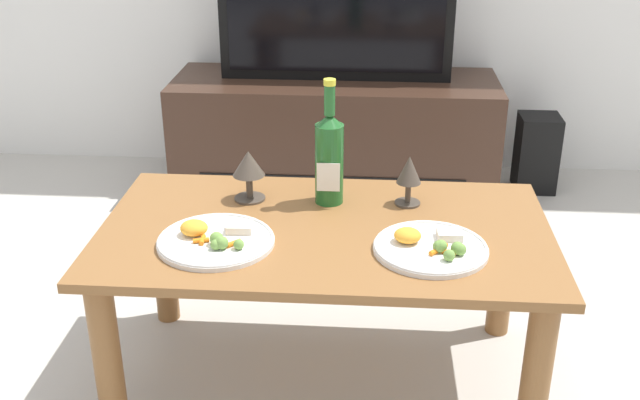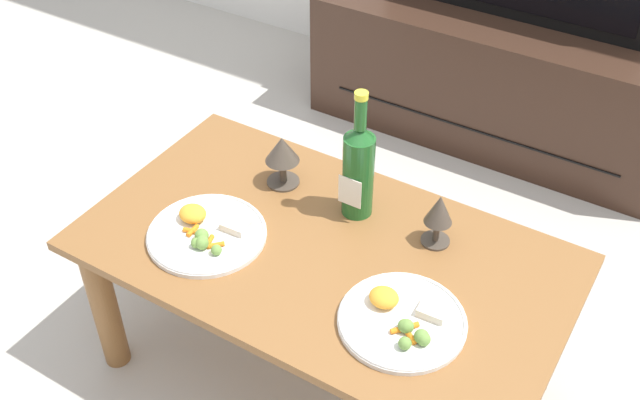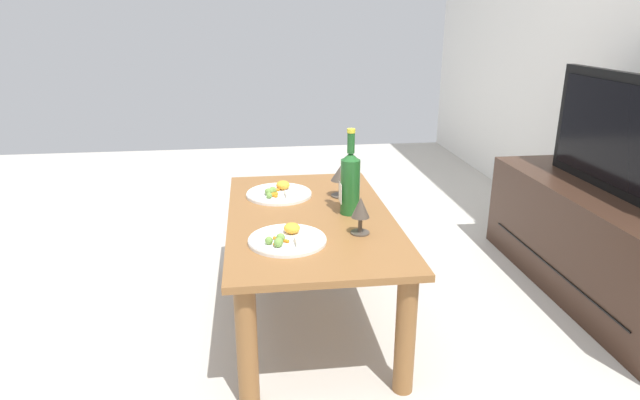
{
  "view_description": "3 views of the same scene",
  "coord_description": "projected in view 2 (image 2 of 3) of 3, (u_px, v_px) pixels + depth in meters",
  "views": [
    {
      "loc": [
        0.11,
        -1.75,
        1.34
      ],
      "look_at": [
        -0.02,
        0.04,
        0.53
      ],
      "focal_mm": 42.52,
      "sensor_mm": 36.0,
      "label": 1
    },
    {
      "loc": [
        0.67,
        -1.11,
        1.71
      ],
      "look_at": [
        -0.04,
        0.05,
        0.57
      ],
      "focal_mm": 42.25,
      "sensor_mm": 36.0,
      "label": 2
    },
    {
      "loc": [
        2.04,
        -0.22,
        1.24
      ],
      "look_at": [
        -0.0,
        0.04,
        0.53
      ],
      "focal_mm": 30.52,
      "sensor_mm": 36.0,
      "label": 3
    }
  ],
  "objects": [
    {
      "name": "dinner_plate_right",
      "position": [
        402.0,
        319.0,
        1.61
      ],
      "size": [
        0.28,
        0.28,
        0.05
      ],
      "color": "white",
      "rests_on": "dining_table"
    },
    {
      "name": "dining_table",
      "position": [
        323.0,
        274.0,
        1.85
      ],
      "size": [
        1.17,
        0.66,
        0.47
      ],
      "color": "brown",
      "rests_on": "ground_plane"
    },
    {
      "name": "goblet_right",
      "position": [
        439.0,
        212.0,
        1.75
      ],
      "size": [
        0.07,
        0.07,
        0.14
      ],
      "color": "#473D33",
      "rests_on": "dining_table"
    },
    {
      "name": "dinner_plate_left",
      "position": [
        206.0,
        232.0,
        1.82
      ],
      "size": [
        0.29,
        0.29,
        0.05
      ],
      "color": "white",
      "rests_on": "dining_table"
    },
    {
      "name": "ground_plane",
      "position": [
        323.0,
        371.0,
        2.1
      ],
      "size": [
        6.4,
        6.4,
        0.0
      ],
      "primitive_type": "plane",
      "color": "#B7B2A8"
    },
    {
      "name": "goblet_left",
      "position": [
        282.0,
        152.0,
        1.93
      ],
      "size": [
        0.09,
        0.09,
        0.14
      ],
      "color": "#473D33",
      "rests_on": "dining_table"
    },
    {
      "name": "tv_stand",
      "position": [
        498.0,
        76.0,
        2.84
      ],
      "size": [
        1.37,
        0.49,
        0.49
      ],
      "color": "#382319",
      "rests_on": "ground_plane"
    },
    {
      "name": "wine_bottle",
      "position": [
        357.0,
        167.0,
        1.81
      ],
      "size": [
        0.08,
        0.08,
        0.35
      ],
      "color": "#1E5923",
      "rests_on": "dining_table"
    }
  ]
}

